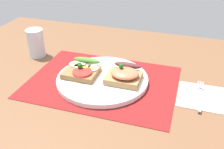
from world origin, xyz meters
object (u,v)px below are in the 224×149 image
object	(u,v)px
napkin	(203,97)
sandwich_salmon	(124,75)
drinking_glass	(36,43)
plate	(102,79)
fork	(200,95)
sandwich_egg_tomato	(82,70)

from	to	relation	value
napkin	sandwich_salmon	bearing A→B (deg)	-178.45
napkin	drinking_glass	distance (cm)	57.74
plate	drinking_glass	bearing A→B (deg)	160.88
fork	drinking_glass	xyz separation A→B (cm)	(-56.07, 8.78, 4.12)
plate	sandwich_egg_tomato	bearing A→B (deg)	178.49
sandwich_salmon	napkin	xyz separation A→B (cm)	(22.17, 0.60, -3.30)
sandwich_salmon	sandwich_egg_tomato	bearing A→B (deg)	-179.75
sandwich_salmon	napkin	bearing A→B (deg)	1.55
sandwich_egg_tomato	napkin	size ratio (longest dim) A/B	0.76
napkin	plate	bearing A→B (deg)	-178.36
drinking_glass	plate	bearing A→B (deg)	-19.12
sandwich_egg_tomato	sandwich_salmon	xyz separation A→B (cm)	(13.07, 0.06, 0.57)
fork	sandwich_egg_tomato	bearing A→B (deg)	-178.72
sandwich_egg_tomato	napkin	xyz separation A→B (cm)	(35.25, 0.66, -2.73)
sandwich_salmon	napkin	world-z (taller)	sandwich_salmon
sandwich_egg_tomato	fork	bearing A→B (deg)	1.28
plate	fork	bearing A→B (deg)	1.91
plate	napkin	xyz separation A→B (cm)	(28.84, 0.83, -0.68)
sandwich_salmon	drinking_glass	bearing A→B (deg)	164.70
plate	fork	xyz separation A→B (cm)	(28.04, 0.94, -0.22)
sandwich_salmon	fork	bearing A→B (deg)	1.90
napkin	drinking_glass	size ratio (longest dim) A/B	1.38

